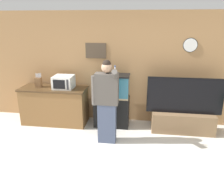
{
  "coord_description": "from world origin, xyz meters",
  "views": [
    {
      "loc": [
        0.32,
        -2.57,
        2.38
      ],
      "look_at": [
        -0.27,
        1.7,
        1.05
      ],
      "focal_mm": 35.0,
      "sensor_mm": 36.0,
      "label": 1
    }
  ],
  "objects_px": {
    "aquarium_on_stand": "(112,101)",
    "person_standing": "(106,101)",
    "counter_island": "(55,105)",
    "knife_block": "(39,82)",
    "tv_on_stand": "(183,116)",
    "microwave": "(64,82)"
  },
  "relations": [
    {
      "from": "knife_block",
      "to": "tv_on_stand",
      "type": "distance_m",
      "value": 3.38
    },
    {
      "from": "counter_island",
      "to": "aquarium_on_stand",
      "type": "bearing_deg",
      "value": 1.4
    },
    {
      "from": "tv_on_stand",
      "to": "person_standing",
      "type": "distance_m",
      "value": 1.79
    },
    {
      "from": "aquarium_on_stand",
      "to": "knife_block",
      "type": "bearing_deg",
      "value": -179.28
    },
    {
      "from": "knife_block",
      "to": "tv_on_stand",
      "type": "height_order",
      "value": "tv_on_stand"
    },
    {
      "from": "microwave",
      "to": "aquarium_on_stand",
      "type": "bearing_deg",
      "value": 1.64
    },
    {
      "from": "microwave",
      "to": "knife_block",
      "type": "distance_m",
      "value": 0.62
    },
    {
      "from": "counter_island",
      "to": "tv_on_stand",
      "type": "distance_m",
      "value": 2.96
    },
    {
      "from": "counter_island",
      "to": "knife_block",
      "type": "distance_m",
      "value": 0.67
    },
    {
      "from": "counter_island",
      "to": "microwave",
      "type": "relative_size",
      "value": 3.49
    },
    {
      "from": "counter_island",
      "to": "aquarium_on_stand",
      "type": "distance_m",
      "value": 1.38
    },
    {
      "from": "tv_on_stand",
      "to": "person_standing",
      "type": "height_order",
      "value": "person_standing"
    },
    {
      "from": "counter_island",
      "to": "microwave",
      "type": "bearing_deg",
      "value": 0.34
    },
    {
      "from": "tv_on_stand",
      "to": "knife_block",
      "type": "bearing_deg",
      "value": 178.61
    },
    {
      "from": "microwave",
      "to": "person_standing",
      "type": "distance_m",
      "value": 1.32
    },
    {
      "from": "knife_block",
      "to": "tv_on_stand",
      "type": "relative_size",
      "value": 0.21
    },
    {
      "from": "microwave",
      "to": "person_standing",
      "type": "height_order",
      "value": "person_standing"
    },
    {
      "from": "counter_island",
      "to": "tv_on_stand",
      "type": "relative_size",
      "value": 0.97
    },
    {
      "from": "microwave",
      "to": "aquarium_on_stand",
      "type": "relative_size",
      "value": 0.36
    },
    {
      "from": "counter_island",
      "to": "microwave",
      "type": "xyz_separation_m",
      "value": [
        0.26,
        0.0,
        0.58
      ]
    },
    {
      "from": "aquarium_on_stand",
      "to": "person_standing",
      "type": "xyz_separation_m",
      "value": [
        -0.0,
        -0.73,
        0.26
      ]
    },
    {
      "from": "aquarium_on_stand",
      "to": "person_standing",
      "type": "relative_size",
      "value": 0.73
    }
  ]
}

